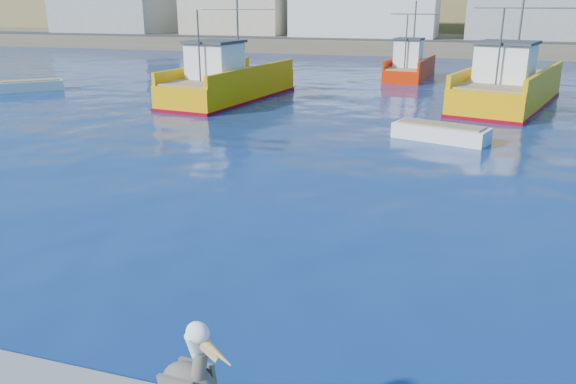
# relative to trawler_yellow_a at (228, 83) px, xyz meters

# --- Properties ---
(ground) EXTENTS (260.00, 260.00, 0.00)m
(ground) POSITION_rel_trawler_yellow_a_xyz_m (10.80, -23.49, -1.03)
(ground) COLOR #071651
(ground) RESTS_ON ground
(trawler_yellow_a) EXTENTS (5.28, 11.59, 6.50)m
(trawler_yellow_a) POSITION_rel_trawler_yellow_a_xyz_m (0.00, 0.00, 0.00)
(trawler_yellow_a) COLOR #DB9501
(trawler_yellow_a) RESTS_ON ground
(trawler_yellow_b) EXTENTS (7.04, 12.56, 6.59)m
(trawler_yellow_b) POSITION_rel_trawler_yellow_a_xyz_m (16.49, 3.00, 0.04)
(trawler_yellow_b) COLOR #DB9501
(trawler_yellow_b) RESTS_ON ground
(boat_orange) EXTENTS (3.87, 7.63, 5.96)m
(boat_orange) POSITION_rel_trawler_yellow_a_xyz_m (9.68, 13.82, -0.05)
(boat_orange) COLOR red
(boat_orange) RESTS_ON ground
(skiff_left) EXTENTS (3.98, 3.90, 0.90)m
(skiff_left) POSITION_rel_trawler_yellow_a_xyz_m (-14.66, -0.47, -0.75)
(skiff_left) COLOR silver
(skiff_left) RESTS_ON ground
(skiff_mid) EXTENTS (4.34, 2.61, 0.89)m
(skiff_mid) POSITION_rel_trawler_yellow_a_xyz_m (13.29, -7.22, -0.75)
(skiff_mid) COLOR silver
(skiff_mid) RESTS_ON ground
(pelican) EXTENTS (1.20, 0.65, 1.48)m
(pelican) POSITION_rel_trawler_yellow_a_xyz_m (11.13, -26.92, 0.10)
(pelican) COLOR #595451
(pelican) RESTS_ON dock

